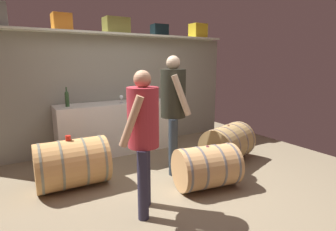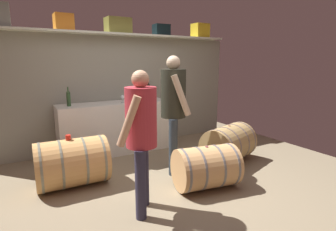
% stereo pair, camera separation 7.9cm
% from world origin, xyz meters
% --- Properties ---
extents(ground_plane, '(6.02, 7.34, 0.02)m').
position_xyz_m(ground_plane, '(0.00, 0.52, -0.01)').
color(ground_plane, '#82745A').
extents(back_wall_panel, '(4.82, 0.10, 2.07)m').
position_xyz_m(back_wall_panel, '(0.00, 2.07, 1.03)').
color(back_wall_panel, gray).
rests_on(back_wall_panel, ground).
extents(high_shelf_board, '(4.43, 0.40, 0.03)m').
position_xyz_m(high_shelf_board, '(0.00, 1.92, 2.08)').
color(high_shelf_board, silver).
rests_on(high_shelf_board, back_wall_panel).
extents(toolcase_orange, '(0.29, 0.29, 0.26)m').
position_xyz_m(toolcase_orange, '(-0.89, 1.92, 2.23)').
color(toolcase_orange, orange).
rests_on(toolcase_orange, high_shelf_board).
extents(toolcase_olive, '(0.43, 0.30, 0.26)m').
position_xyz_m(toolcase_olive, '(0.01, 1.92, 2.23)').
color(toolcase_olive, olive).
rests_on(toolcase_olive, high_shelf_board).
extents(toolcase_black, '(0.30, 0.24, 0.21)m').
position_xyz_m(toolcase_black, '(0.87, 1.92, 2.20)').
color(toolcase_black, black).
rests_on(toolcase_black, high_shelf_board).
extents(toolcase_yellow, '(0.31, 0.27, 0.28)m').
position_xyz_m(toolcase_yellow, '(1.78, 1.92, 2.24)').
color(toolcase_yellow, yellow).
rests_on(toolcase_yellow, high_shelf_board).
extents(work_cabinet, '(1.95, 0.56, 0.91)m').
position_xyz_m(work_cabinet, '(-0.17, 1.73, 0.45)').
color(work_cabinet, white).
rests_on(work_cabinet, ground).
extents(wine_bottle_dark, '(0.08, 0.08, 0.34)m').
position_xyz_m(wine_bottle_dark, '(0.58, 1.93, 1.06)').
color(wine_bottle_dark, black).
rests_on(wine_bottle_dark, work_cabinet).
extents(wine_bottle_green, '(0.06, 0.06, 0.31)m').
position_xyz_m(wine_bottle_green, '(-0.94, 1.71, 1.04)').
color(wine_bottle_green, '#2E502C').
rests_on(wine_bottle_green, work_cabinet).
extents(wine_glass, '(0.07, 0.07, 0.14)m').
position_xyz_m(wine_glass, '(-0.06, 1.62, 1.00)').
color(wine_glass, white).
rests_on(wine_glass, work_cabinet).
extents(wine_barrel_near, '(0.90, 0.66, 0.64)m').
position_xyz_m(wine_barrel_near, '(-1.10, 0.71, 0.32)').
color(wine_barrel_near, tan).
rests_on(wine_barrel_near, ground).
extents(wine_barrel_far, '(0.87, 0.67, 0.56)m').
position_xyz_m(wine_barrel_far, '(0.39, -0.20, 0.28)').
color(wine_barrel_far, tan).
rests_on(wine_barrel_far, ground).
extents(wine_barrel_flank, '(0.98, 0.82, 0.61)m').
position_xyz_m(wine_barrel_flank, '(1.26, 0.35, 0.30)').
color(wine_barrel_flank, tan).
rests_on(wine_barrel_flank, ground).
extents(tasting_cup, '(0.07, 0.07, 0.06)m').
position_xyz_m(tasting_cup, '(-1.13, 0.71, 0.67)').
color(tasting_cup, red).
rests_on(tasting_cup, wine_barrel_near).
extents(winemaker_pouring, '(0.48, 0.55, 1.70)m').
position_xyz_m(winemaker_pouring, '(0.30, 0.48, 1.04)').
color(winemaker_pouring, '#2B353E').
rests_on(winemaker_pouring, ground).
extents(visitor_tasting, '(0.47, 0.50, 1.53)m').
position_xyz_m(visitor_tasting, '(-0.56, -0.31, 0.94)').
color(visitor_tasting, '#2C293E').
rests_on(visitor_tasting, ground).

